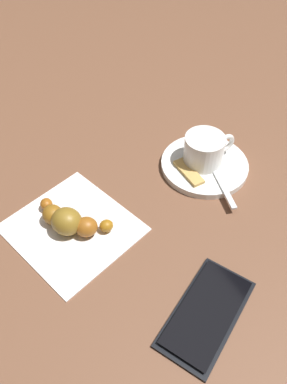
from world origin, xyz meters
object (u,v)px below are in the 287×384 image
teaspoon (213,167)px  croissant (69,220)px  saucer (206,166)px  napkin (72,228)px  cell_phone (207,313)px  espresso_cup (205,150)px  sugar_packet (189,172)px

teaspoon → croissant: 0.26m
saucer → napkin: (0.25, 0.00, -0.00)m
cell_phone → espresso_cup: bearing=-124.9°
espresso_cup → croissant: bearing=2.7°
saucer → teaspoon: size_ratio=1.08×
espresso_cup → sugar_packet: bearing=17.9°
sugar_packet → cell_phone: bearing=-28.3°
saucer → sugar_packet: (0.04, 0.00, 0.01)m
napkin → sugar_packet: bearing=-179.9°
teaspoon → croissant: croissant is taller
teaspoon → napkin: 0.25m
saucer → croissant: 0.25m
espresso_cup → croissant: (0.25, 0.01, -0.02)m
espresso_cup → cell_phone: (0.16, 0.22, -0.03)m
saucer → teaspoon: (-0.00, 0.01, 0.01)m
napkin → saucer: bearing=-179.1°
napkin → cell_phone: 0.23m
espresso_cup → sugar_packet: size_ratio=1.42×
cell_phone → teaspoon: bearing=-128.6°
sugar_packet → cell_phone: 0.24m
espresso_cup → saucer: bearing=88.9°
espresso_cup → croissant: espresso_cup is taller
sugar_packet → napkin: sugar_packet is taller
sugar_packet → croissant: (0.21, -0.00, 0.01)m
teaspoon → croissant: (0.26, -0.01, 0.01)m
saucer → cell_phone: 0.27m
saucer → napkin: saucer is taller
saucer → sugar_packet: bearing=5.2°
croissant → espresso_cup: bearing=-177.3°
espresso_cup → sugar_packet: (0.04, 0.01, -0.02)m
saucer → napkin: size_ratio=0.86×
espresso_cup → cell_phone: espresso_cup is taller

